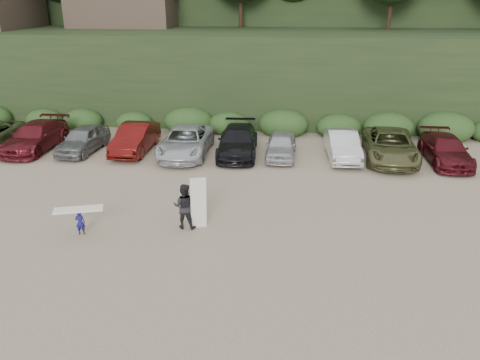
# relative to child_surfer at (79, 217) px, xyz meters

# --- Properties ---
(ground) EXTENTS (120.00, 120.00, 0.00)m
(ground) POSITION_rel_child_surfer_xyz_m (6.24, -0.08, -0.73)
(ground) COLOR tan
(ground) RESTS_ON ground
(parked_cars) EXTENTS (34.01, 6.15, 1.60)m
(parked_cars) POSITION_rel_child_surfer_xyz_m (1.08, 9.92, 0.03)
(parked_cars) COLOR #B8B8BD
(parked_cars) RESTS_ON ground
(child_surfer) EXTENTS (1.85, 1.00, 1.07)m
(child_surfer) POSITION_rel_child_surfer_xyz_m (0.00, 0.00, 0.00)
(child_surfer) COLOR navy
(child_surfer) RESTS_ON ground
(adult_surfer) EXTENTS (1.34, 0.71, 2.14)m
(adult_surfer) POSITION_rel_child_surfer_xyz_m (3.85, 0.97, 0.19)
(adult_surfer) COLOR black
(adult_surfer) RESTS_ON ground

